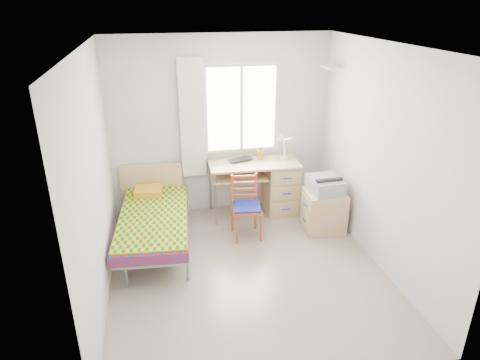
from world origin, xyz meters
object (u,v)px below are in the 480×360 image
desk (276,184)px  chair (246,203)px  cabinet (323,211)px  bed (154,217)px  printer (325,184)px

desk → chair: chair is taller
chair → cabinet: bearing=1.8°
bed → desk: desk is taller
chair → bed: bearing=-173.6°
bed → printer: size_ratio=3.89×
chair → cabinet: 1.10m
desk → printer: bearing=-52.9°
bed → desk: 1.93m
bed → cabinet: size_ratio=3.31×
cabinet → printer: 0.40m
bed → printer: 2.34m
bed → chair: bearing=4.2°
bed → cabinet: (2.32, -0.11, -0.10)m
chair → cabinet: size_ratio=1.48×
cabinet → printer: bearing=86.5°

